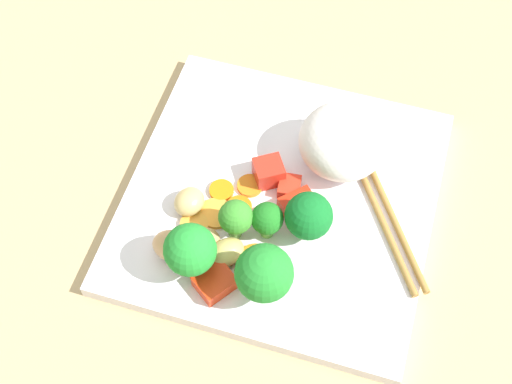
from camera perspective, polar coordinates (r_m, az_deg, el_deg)
The scene contains 23 objects.
ground_plane at distance 68.62cm, azimuth 1.92°, elevation -1.39°, with size 110.00×110.00×2.00cm, color tan.
square_plate at distance 67.13cm, azimuth 1.97°, elevation -0.65°, with size 28.16×28.16×1.47cm, color white.
rice_mound at distance 66.47cm, azimuth 6.96°, elevation 4.05°, with size 8.11×8.23×6.40cm, color white.
broccoli_floret_0 at distance 62.48cm, azimuth 0.75°, elevation -2.15°, with size 2.93×2.93×4.03cm.
broccoli_floret_1 at distance 62.09cm, azimuth 4.24°, elevation -1.96°, with size 4.29×4.29×5.32cm.
broccoli_floret_2 at distance 59.74cm, azimuth -5.27°, elevation -4.69°, with size 4.53×4.53×6.21cm.
broccoli_floret_3 at distance 58.12cm, azimuth 0.65°, elevation -6.55°, with size 4.92×4.92×6.76cm.
broccoli_floret_4 at distance 62.20cm, azimuth -1.63°, elevation -2.08°, with size 3.11×3.11×4.51cm.
carrot_slice_0 at distance 62.75cm, azimuth 0.14°, elevation -5.63°, with size 3.11×3.11×0.79cm, color orange.
carrot_slice_1 at distance 66.58cm, azimuth -2.78°, elevation 0.12°, with size 2.30×2.30×0.46cm, color orange.
carrot_slice_2 at distance 65.36cm, azimuth -3.23°, elevation -1.72°, with size 3.13×3.13×0.45cm, color #F99D34.
carrot_slice_3 at distance 66.75cm, azimuth -0.53°, elevation 0.42°, with size 2.41×2.41×0.42cm, color orange.
carrot_slice_4 at distance 65.40cm, azimuth -1.36°, elevation -1.29°, with size 2.37×2.37×0.71cm, color orange.
carrot_slice_5 at distance 64.89cm, azimuth -4.97°, elevation -2.62°, with size 2.60×2.60×0.49cm, color gold.
pepper_chunk_0 at distance 65.11cm, azimuth 3.55°, elevation -1.28°, with size 3.08×3.17×1.42cm, color red.
pepper_chunk_1 at distance 66.33cm, azimuth 2.69°, elevation 0.41°, with size 2.27×1.99×1.23cm, color red.
pepper_chunk_2 at distance 61.65cm, azimuth -3.31°, elevation -7.22°, with size 3.15×2.73×1.48cm, color red.
pepper_chunk_3 at distance 66.54cm, azimuth 1.02°, elevation 1.61°, with size 2.46×2.64×2.28cm, color red.
chicken_piece_0 at distance 65.21cm, azimuth -5.37°, elevation -0.76°, with size 3.05×2.66×2.11cm, color tan.
chicken_piece_1 at distance 62.57cm, azimuth -6.56°, elevation -4.32°, with size 3.91×2.78×3.09cm, color tan.
chicken_piece_2 at distance 62.49cm, azimuth -2.39°, elevation -4.84°, with size 3.33×2.47×2.11cm, color tan.
chicken_piece_3 at distance 63.27cm, azimuth -4.21°, elevation -3.87°, with size 2.94×2.40×1.90cm, color tan.
chopstick_pair at distance 67.16cm, azimuth 9.62°, elevation -0.16°, with size 18.14×13.53×0.62cm.
Camera 1 is at (-33.32, -9.07, 58.30)cm, focal length 50.00 mm.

